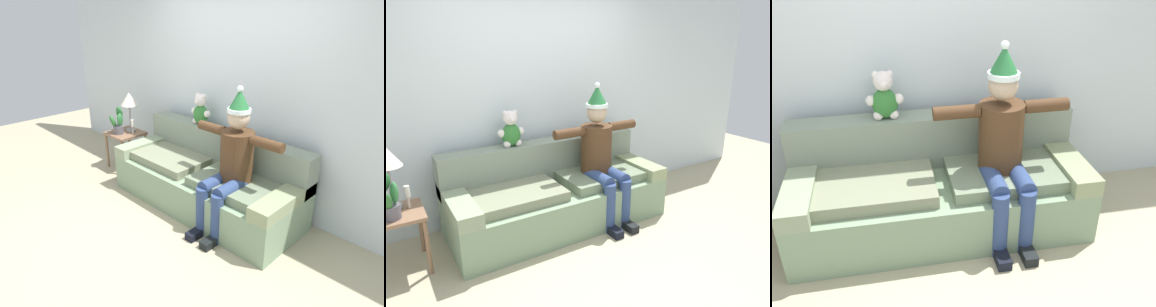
{
  "view_description": "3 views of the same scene",
  "coord_description": "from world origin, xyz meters",
  "views": [
    {
      "loc": [
        2.42,
        -1.65,
        2.16
      ],
      "look_at": [
        -0.01,
        0.79,
        0.73
      ],
      "focal_mm": 32.18,
      "sensor_mm": 36.0,
      "label": 1
    },
    {
      "loc": [
        -1.62,
        -2.06,
        1.92
      ],
      "look_at": [
        0.19,
        0.88,
        0.8
      ],
      "focal_mm": 32.7,
      "sensor_mm": 36.0,
      "label": 2
    },
    {
      "loc": [
        -0.37,
        -1.82,
        2.19
      ],
      "look_at": [
        0.16,
        0.82,
        0.74
      ],
      "focal_mm": 39.68,
      "sensor_mm": 36.0,
      "label": 3
    }
  ],
  "objects": [
    {
      "name": "couch",
      "position": [
        0.0,
        1.03,
        0.33
      ],
      "size": [
        2.29,
        0.89,
        0.86
      ],
      "color": "gray",
      "rests_on": "ground_plane"
    },
    {
      "name": "potted_plant",
      "position": [
        -1.57,
        0.89,
        0.7
      ],
      "size": [
        0.19,
        0.25,
        0.4
      ],
      "color": "#58545D",
      "rests_on": "side_table"
    },
    {
      "name": "table_lamp",
      "position": [
        -1.54,
        1.08,
        0.99
      ],
      "size": [
        0.24,
        0.24,
        0.56
      ],
      "color": "gray",
      "rests_on": "side_table"
    },
    {
      "name": "person_seated",
      "position": [
        0.47,
        0.86,
        0.76
      ],
      "size": [
        1.02,
        0.77,
        1.51
      ],
      "color": "#4C311C",
      "rests_on": "ground_plane"
    },
    {
      "name": "ground_plane",
      "position": [
        0.0,
        0.0,
        0.0
      ],
      "size": [
        10.0,
        10.0,
        0.0
      ],
      "primitive_type": "plane",
      "color": "tan"
    },
    {
      "name": "teddy_bear",
      "position": [
        -0.37,
        1.3,
        1.03
      ],
      "size": [
        0.29,
        0.17,
        0.38
      ],
      "color": "#327933",
      "rests_on": "couch"
    },
    {
      "name": "back_wall",
      "position": [
        0.0,
        1.55,
        1.35
      ],
      "size": [
        7.0,
        0.1,
        2.7
      ],
      "primitive_type": "cube",
      "color": "silver",
      "rests_on": "ground_plane"
    },
    {
      "name": "side_table",
      "position": [
        -1.56,
        0.99,
        0.45
      ],
      "size": [
        0.47,
        0.45,
        0.54
      ],
      "color": "#866047",
      "rests_on": "ground_plane"
    },
    {
      "name": "candle_tall",
      "position": [
        -1.69,
        0.97,
        0.67
      ],
      "size": [
        0.04,
        0.04,
        0.2
      ],
      "color": "beige",
      "rests_on": "side_table"
    },
    {
      "name": "candle_short",
      "position": [
        -1.43,
        1.03,
        0.67
      ],
      "size": [
        0.04,
        0.04,
        0.21
      ],
      "color": "beige",
      "rests_on": "side_table"
    }
  ]
}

